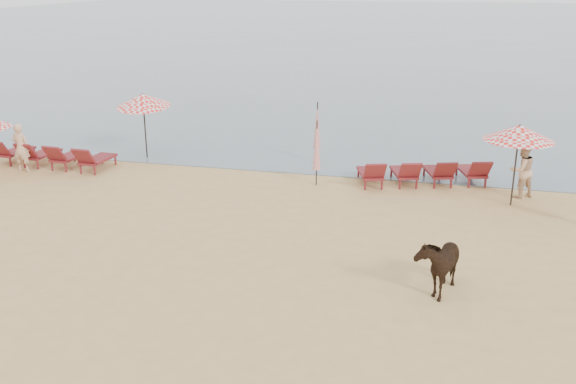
% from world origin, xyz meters
% --- Properties ---
extents(ground, '(120.00, 120.00, 0.00)m').
position_xyz_m(ground, '(0.00, 0.00, 0.00)').
color(ground, tan).
rests_on(ground, ground).
extents(sea, '(160.00, 140.00, 0.06)m').
position_xyz_m(sea, '(0.00, 80.00, 0.00)').
color(sea, '#51606B').
rests_on(sea, ground).
extents(lounger_cluster_left, '(4.11, 1.97, 0.64)m').
position_xyz_m(lounger_cluster_left, '(-9.26, 8.85, 0.44)').
color(lounger_cluster_left, maroon).
rests_on(lounger_cluster_left, ground).
extents(lounger_cluster_right, '(4.20, 2.73, 0.62)m').
position_xyz_m(lounger_cluster_right, '(3.19, 9.80, 0.43)').
color(lounger_cluster_right, maroon).
rests_on(lounger_cluster_right, ground).
extents(umbrella_open_left_b, '(1.90, 1.94, 2.42)m').
position_xyz_m(umbrella_open_left_b, '(-6.60, 10.67, 2.10)').
color(umbrella_open_left_b, black).
rests_on(umbrella_open_left_b, ground).
extents(umbrella_open_right, '(1.94, 1.94, 2.36)m').
position_xyz_m(umbrella_open_right, '(5.75, 8.51, 2.13)').
color(umbrella_open_right, black).
rests_on(umbrella_open_right, ground).
extents(umbrella_closed_left, '(0.25, 0.25, 2.06)m').
position_xyz_m(umbrella_closed_left, '(-0.05, 9.03, 1.27)').
color(umbrella_closed_left, black).
rests_on(umbrella_closed_left, ground).
extents(umbrella_closed_right, '(0.26, 0.26, 2.16)m').
position_xyz_m(umbrella_closed_right, '(-0.51, 11.46, 1.33)').
color(umbrella_closed_right, black).
rests_on(umbrella_closed_right, ground).
extents(cow, '(1.03, 1.64, 1.28)m').
position_xyz_m(cow, '(3.77, 2.67, 0.64)').
color(cow, black).
rests_on(cow, ground).
extents(beachgoer_left, '(0.61, 0.42, 1.64)m').
position_xyz_m(beachgoer_left, '(-9.93, 8.20, 0.82)').
color(beachgoer_left, tan).
rests_on(beachgoer_left, ground).
extents(beachgoer_right_a, '(1.02, 0.96, 1.66)m').
position_xyz_m(beachgoer_right_a, '(6.04, 9.32, 0.83)').
color(beachgoer_right_a, tan).
rests_on(beachgoer_right_a, ground).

